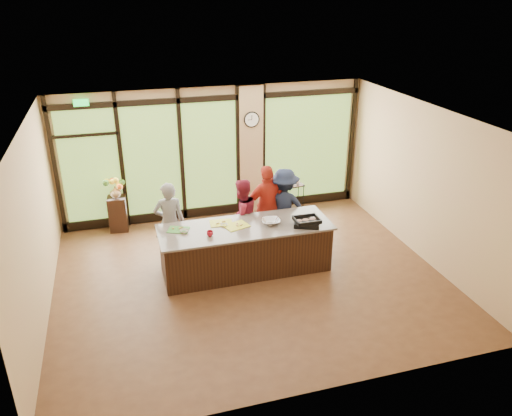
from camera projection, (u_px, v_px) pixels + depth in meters
floor at (250, 277)px, 9.29m from camera, size 7.00×7.00×0.00m
ceiling at (249, 119)px, 8.07m from camera, size 7.00×7.00×0.00m
back_wall at (214, 153)px, 11.32m from camera, size 7.00×0.00×7.00m
left_wall at (34, 229)px, 7.79m from camera, size 0.00×6.00×6.00m
right_wall at (425, 183)px, 9.58m from camera, size 0.00×6.00×6.00m
window_wall at (222, 158)px, 11.36m from camera, size 6.90×0.12×3.00m
island_base at (246, 249)px, 9.38m from camera, size 3.10×1.00×0.88m
countertop at (245, 227)px, 9.19m from camera, size 3.20×1.10×0.04m
wall_clock at (252, 119)px, 11.11m from camera, size 0.36×0.04×0.36m
cook_left at (170, 222)px, 9.59m from camera, size 0.59×0.39×1.63m
cook_midleft at (241, 216)px, 9.92m from camera, size 0.93×0.84×1.55m
cook_midright at (268, 206)px, 10.14m from camera, size 1.06×0.54×1.74m
cook_right at (284, 207)px, 10.25m from camera, size 1.20×0.92×1.64m
roasting_pan at (307, 223)px, 9.21m from camera, size 0.56×0.51×0.08m
mixing_bowl at (271, 222)px, 9.27m from camera, size 0.38×0.38×0.08m
cutting_board_left at (178, 230)px, 9.04m from camera, size 0.45×0.40×0.01m
cutting_board_center at (221, 223)px, 9.30m from camera, size 0.44×0.35×0.01m
cutting_board_right at (236, 226)px, 9.19m from camera, size 0.52×0.45×0.01m
prep_bowl_near at (184, 231)px, 8.95m from camera, size 0.19×0.19×0.05m
prep_bowl_mid at (270, 224)px, 9.22m from camera, size 0.14×0.14×0.04m
prep_bowl_far at (224, 225)px, 9.20m from camera, size 0.15×0.15×0.03m
red_ramekin at (210, 234)px, 8.81m from camera, size 0.12×0.12×0.09m
flower_stand at (118, 214)px, 10.97m from camera, size 0.43×0.43×0.78m
flower_vase at (115, 192)px, 10.76m from camera, size 0.30×0.30×0.25m
bar_cart at (289, 195)px, 11.58m from camera, size 0.68×0.45×0.87m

